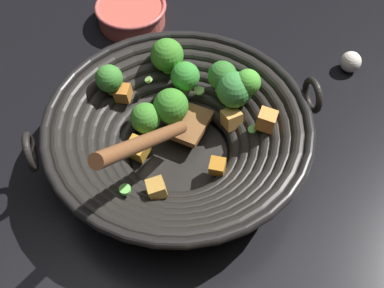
% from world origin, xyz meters
% --- Properties ---
extents(ground_plane, '(4.00, 4.00, 0.00)m').
position_xyz_m(ground_plane, '(0.00, 0.00, 0.00)').
color(ground_plane, black).
extents(wok, '(0.41, 0.38, 0.22)m').
position_xyz_m(wok, '(-0.00, -0.00, 0.06)').
color(wok, black).
rests_on(wok, ground).
extents(prep_bowl, '(0.13, 0.13, 0.04)m').
position_xyz_m(prep_bowl, '(-0.06, -0.32, 0.02)').
color(prep_bowl, '#D15647').
rests_on(prep_bowl, ground).
extents(garlic_bulb, '(0.04, 0.04, 0.04)m').
position_xyz_m(garlic_bulb, '(-0.34, -0.04, 0.02)').
color(garlic_bulb, silver).
rests_on(garlic_bulb, ground).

